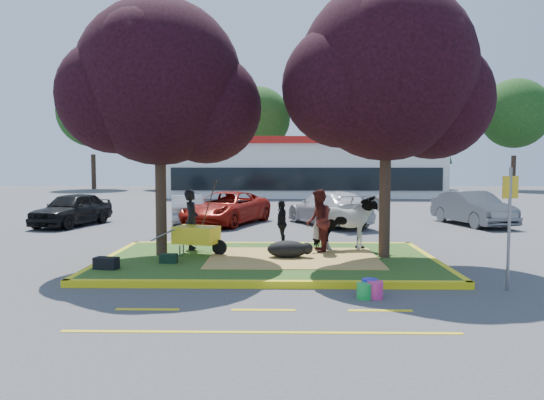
{
  "coord_description": "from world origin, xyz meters",
  "views": [
    {
      "loc": [
        0.32,
        -13.12,
        2.52
      ],
      "look_at": [
        0.06,
        0.5,
        1.57
      ],
      "focal_mm": 35.0,
      "sensor_mm": 36.0,
      "label": 1
    }
  ],
  "objects_px": {
    "cow": "(346,223)",
    "car_silver": "(187,209)",
    "bucket_green": "(364,291)",
    "car_black": "(72,209)",
    "wheelbarrow": "(197,235)",
    "handler": "(192,220)",
    "bucket_pink": "(375,290)",
    "calf": "(287,249)",
    "sign_post": "(510,215)",
    "bucket_blue": "(370,287)"
  },
  "relations": [
    {
      "from": "cow",
      "to": "calf",
      "type": "height_order",
      "value": "cow"
    },
    {
      "from": "handler",
      "to": "bucket_pink",
      "type": "distance_m",
      "value": 6.29
    },
    {
      "from": "handler",
      "to": "car_black",
      "type": "bearing_deg",
      "value": 35.17
    },
    {
      "from": "wheelbarrow",
      "to": "bucket_green",
      "type": "distance_m",
      "value": 5.34
    },
    {
      "from": "handler",
      "to": "bucket_pink",
      "type": "bearing_deg",
      "value": -144.28
    },
    {
      "from": "calf",
      "to": "bucket_green",
      "type": "bearing_deg",
      "value": -76.21
    },
    {
      "from": "bucket_pink",
      "to": "car_silver",
      "type": "height_order",
      "value": "car_silver"
    },
    {
      "from": "wheelbarrow",
      "to": "car_black",
      "type": "height_order",
      "value": "car_black"
    },
    {
      "from": "calf",
      "to": "car_black",
      "type": "bearing_deg",
      "value": 128.93
    },
    {
      "from": "bucket_green",
      "to": "bucket_pink",
      "type": "distance_m",
      "value": 0.21
    },
    {
      "from": "cow",
      "to": "sign_post",
      "type": "xyz_separation_m",
      "value": [
        2.72,
        -3.87,
        0.59
      ]
    },
    {
      "from": "handler",
      "to": "bucket_pink",
      "type": "height_order",
      "value": "handler"
    },
    {
      "from": "handler",
      "to": "bucket_blue",
      "type": "xyz_separation_m",
      "value": [
        4.14,
        -4.43,
        -0.81
      ]
    },
    {
      "from": "sign_post",
      "to": "car_black",
      "type": "distance_m",
      "value": 16.72
    },
    {
      "from": "bucket_pink",
      "to": "car_black",
      "type": "distance_m",
      "value": 15.18
    },
    {
      "from": "calf",
      "to": "car_black",
      "type": "distance_m",
      "value": 11.66
    },
    {
      "from": "cow",
      "to": "car_silver",
      "type": "bearing_deg",
      "value": 26.55
    },
    {
      "from": "car_silver",
      "to": "sign_post",
      "type": "bearing_deg",
      "value": 113.94
    },
    {
      "from": "calf",
      "to": "car_black",
      "type": "xyz_separation_m",
      "value": [
        -8.57,
        7.89,
        0.3
      ]
    },
    {
      "from": "car_black",
      "to": "wheelbarrow",
      "type": "bearing_deg",
      "value": -36.6
    },
    {
      "from": "car_black",
      "to": "bucket_pink",
      "type": "bearing_deg",
      "value": -34.21
    },
    {
      "from": "calf",
      "to": "car_silver",
      "type": "distance_m",
      "value": 9.83
    },
    {
      "from": "cow",
      "to": "calf",
      "type": "relative_size",
      "value": 1.78
    },
    {
      "from": "calf",
      "to": "bucket_blue",
      "type": "height_order",
      "value": "calf"
    },
    {
      "from": "handler",
      "to": "wheelbarrow",
      "type": "distance_m",
      "value": 0.96
    },
    {
      "from": "bucket_blue",
      "to": "calf",
      "type": "bearing_deg",
      "value": 115.68
    },
    {
      "from": "cow",
      "to": "bucket_green",
      "type": "height_order",
      "value": "cow"
    },
    {
      "from": "wheelbarrow",
      "to": "car_silver",
      "type": "distance_m",
      "value": 8.72
    },
    {
      "from": "cow",
      "to": "car_black",
      "type": "distance_m",
      "value": 12.21
    },
    {
      "from": "bucket_green",
      "to": "car_black",
      "type": "relative_size",
      "value": 0.08
    },
    {
      "from": "calf",
      "to": "sign_post",
      "type": "xyz_separation_m",
      "value": [
        4.33,
        -2.7,
        1.13
      ]
    },
    {
      "from": "wheelbarrow",
      "to": "sign_post",
      "type": "relative_size",
      "value": 0.8
    },
    {
      "from": "sign_post",
      "to": "bucket_pink",
      "type": "bearing_deg",
      "value": 179.54
    },
    {
      "from": "handler",
      "to": "car_black",
      "type": "distance_m",
      "value": 8.94
    },
    {
      "from": "sign_post",
      "to": "handler",
      "type": "bearing_deg",
      "value": 136.34
    },
    {
      "from": "sign_post",
      "to": "bucket_blue",
      "type": "xyz_separation_m",
      "value": [
        -2.8,
        -0.48,
        -1.34
      ]
    },
    {
      "from": "calf",
      "to": "sign_post",
      "type": "bearing_deg",
      "value": -40.38
    },
    {
      "from": "bucket_blue",
      "to": "car_silver",
      "type": "distance_m",
      "value": 13.36
    },
    {
      "from": "calf",
      "to": "car_silver",
      "type": "bearing_deg",
      "value": 106.43
    },
    {
      "from": "cow",
      "to": "car_black",
      "type": "xyz_separation_m",
      "value": [
        -10.19,
        6.73,
        -0.23
      ]
    },
    {
      "from": "handler",
      "to": "cow",
      "type": "bearing_deg",
      "value": -97.79
    },
    {
      "from": "cow",
      "to": "car_silver",
      "type": "distance_m",
      "value": 9.65
    },
    {
      "from": "handler",
      "to": "car_silver",
      "type": "height_order",
      "value": "handler"
    },
    {
      "from": "car_black",
      "to": "car_silver",
      "type": "bearing_deg",
      "value": 26.58
    },
    {
      "from": "calf",
      "to": "sign_post",
      "type": "distance_m",
      "value": 5.23
    },
    {
      "from": "sign_post",
      "to": "calf",
      "type": "bearing_deg",
      "value": 134.01
    },
    {
      "from": "wheelbarrow",
      "to": "bucket_blue",
      "type": "relative_size",
      "value": 6.03
    },
    {
      "from": "wheelbarrow",
      "to": "car_silver",
      "type": "xyz_separation_m",
      "value": [
        -1.8,
        8.53,
        -0.07
      ]
    },
    {
      "from": "calf",
      "to": "bucket_blue",
      "type": "relative_size",
      "value": 3.1
    },
    {
      "from": "bucket_pink",
      "to": "bucket_green",
      "type": "bearing_deg",
      "value": -166.86
    }
  ]
}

